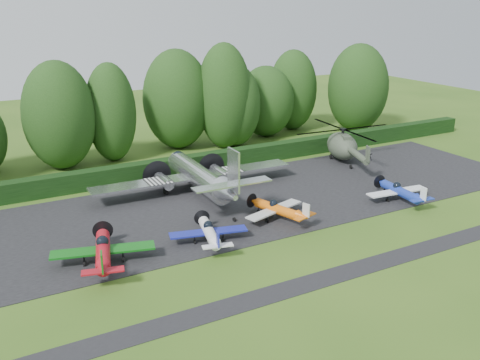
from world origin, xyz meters
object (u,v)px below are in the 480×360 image
transport_plane (200,176)px  light_plane_blue (400,191)px  light_plane_white (209,232)px  light_plane_orange (278,209)px  light_plane_red (103,251)px  sign_board (358,139)px  helicopter (343,144)px

transport_plane → light_plane_blue: transport_plane is taller
light_plane_white → light_plane_orange: bearing=-2.3°
transport_plane → light_plane_white: bearing=-112.6°
transport_plane → light_plane_orange: 9.99m
transport_plane → light_plane_blue: bearing=-36.2°
light_plane_red → light_plane_white: light_plane_red is taller
light_plane_white → sign_board: (30.37, 17.41, 0.09)m
light_plane_orange → sign_board: size_ratio=2.30×
light_plane_white → helicopter: (24.24, 13.22, 1.17)m
light_plane_orange → sign_board: (22.85, 15.90, 0.09)m
helicopter → light_plane_red: bearing=-178.5°
transport_plane → light_plane_red: (-12.67, -10.49, -0.70)m
transport_plane → sign_board: transport_plane is taller
light_plane_orange → light_plane_white: bearing=-151.5°
light_plane_white → helicopter: size_ratio=0.45×
light_plane_red → sign_board: bearing=8.8°
light_plane_red → sign_board: light_plane_red is taller
light_plane_blue → light_plane_orange: bearing=166.2°
light_plane_red → sign_board: size_ratio=2.75×
light_plane_red → light_plane_white: 8.53m
light_plane_white → light_plane_red: bearing=163.6°
light_plane_white → light_plane_blue: 20.45m
light_plane_white → light_plane_orange: 7.66m
light_plane_blue → sign_board: 20.30m
transport_plane → sign_board: (26.22, 6.53, -0.81)m
light_plane_orange → sign_board: light_plane_orange is taller
transport_plane → light_plane_blue: size_ratio=3.14×
transport_plane → sign_board: 27.03m
sign_board → light_plane_blue: bearing=-116.8°
light_plane_red → light_plane_orange: light_plane_red is taller
light_plane_orange → light_plane_blue: (12.94, -1.82, 0.02)m
light_plane_blue → light_plane_white: bearing=173.3°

